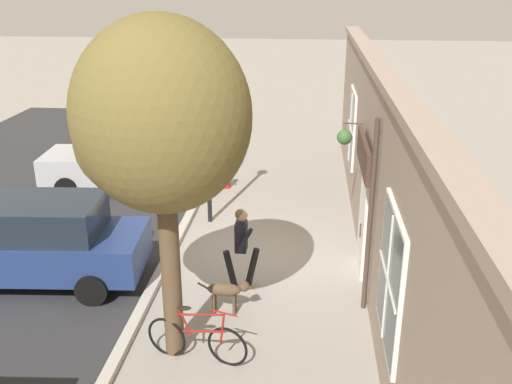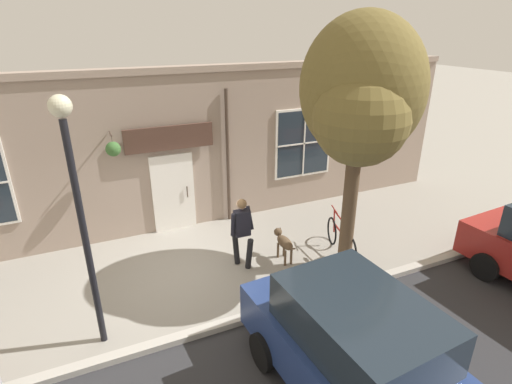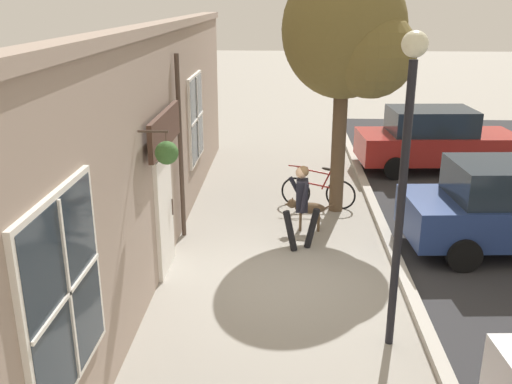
% 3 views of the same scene
% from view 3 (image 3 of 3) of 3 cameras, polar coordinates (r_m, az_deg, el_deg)
% --- Properties ---
extents(ground_plane, '(90.00, 90.00, 0.00)m').
position_cam_3_polar(ground_plane, '(9.96, 3.18, -8.80)').
color(ground_plane, gray).
extents(storefront_facade, '(0.95, 18.00, 4.21)m').
position_cam_3_polar(storefront_facade, '(9.45, -10.94, 3.17)').
color(storefront_facade, gray).
rests_on(storefront_facade, ground_plane).
extents(pedestrian_walking, '(0.72, 0.55, 1.68)m').
position_cam_3_polar(pedestrian_walking, '(10.77, 4.60, -0.81)').
color(pedestrian_walking, black).
rests_on(pedestrian_walking, ground_plane).
extents(dog_on_leash, '(1.03, 0.27, 0.70)m').
position_cam_3_polar(dog_on_leash, '(11.88, 5.10, -1.66)').
color(dog_on_leash, brown).
rests_on(dog_on_leash, ground_plane).
extents(street_tree_by_curb, '(2.75, 2.44, 5.42)m').
position_cam_3_polar(street_tree_by_curb, '(12.35, 9.46, 15.02)').
color(street_tree_by_curb, brown).
rests_on(street_tree_by_curb, ground_plane).
extents(leaning_bicycle, '(1.71, 0.42, 1.00)m').
position_cam_3_polar(leaning_bicycle, '(13.24, 6.21, 0.07)').
color(leaning_bicycle, black).
rests_on(leaning_bicycle, ground_plane).
extents(parked_car_far_end, '(4.41, 2.16, 1.75)m').
position_cam_3_polar(parked_car_far_end, '(16.66, 17.43, 5.02)').
color(parked_car_far_end, maroon).
rests_on(parked_car_far_end, ground_plane).
extents(street_lamp, '(0.32, 0.32, 4.26)m').
position_cam_3_polar(street_lamp, '(7.41, 14.76, 4.28)').
color(street_lamp, black).
rests_on(street_lamp, ground_plane).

